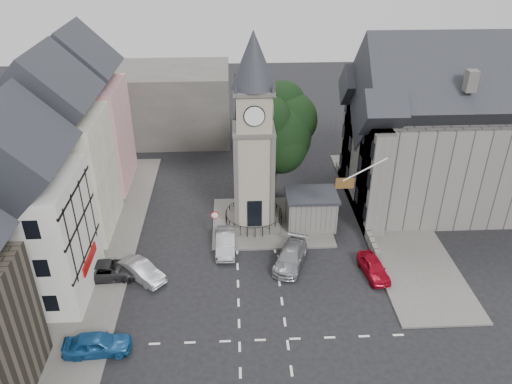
{
  "coord_description": "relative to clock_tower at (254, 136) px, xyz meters",
  "views": [
    {
      "loc": [
        -1.56,
        -28.15,
        23.51
      ],
      "look_at": [
        0.04,
        5.0,
        4.77
      ],
      "focal_mm": 35.0,
      "sensor_mm": 36.0,
      "label": 1
    }
  ],
  "objects": [
    {
      "name": "ground",
      "position": [
        0.0,
        -7.99,
        -8.12
      ],
      "size": [
        120.0,
        120.0,
        0.0
      ],
      "primitive_type": "plane",
      "color": "black",
      "rests_on": "ground"
    },
    {
      "name": "pavement_west",
      "position": [
        -12.5,
        -1.99,
        -8.05
      ],
      "size": [
        6.0,
        30.0,
        0.14
      ],
      "primitive_type": "cube",
      "color": "#595651",
      "rests_on": "ground"
    },
    {
      "name": "pavement_east",
      "position": [
        12.0,
        0.01,
        -8.05
      ],
      "size": [
        6.0,
        26.0,
        0.14
      ],
      "primitive_type": "cube",
      "color": "#595651",
      "rests_on": "ground"
    },
    {
      "name": "central_island",
      "position": [
        1.5,
        0.01,
        -8.04
      ],
      "size": [
        10.0,
        8.0,
        0.16
      ],
      "primitive_type": "cube",
      "color": "#595651",
      "rests_on": "ground"
    },
    {
      "name": "road_markings",
      "position": [
        0.0,
        -13.49,
        -8.12
      ],
      "size": [
        20.0,
        8.0,
        0.01
      ],
      "primitive_type": "cube",
      "color": "silver",
      "rests_on": "ground"
    },
    {
      "name": "clock_tower",
      "position": [
        0.0,
        0.0,
        0.0
      ],
      "size": [
        4.86,
        4.86,
        16.25
      ],
      "color": "#4C4944",
      "rests_on": "ground"
    },
    {
      "name": "stone_shelter",
      "position": [
        4.8,
        -0.49,
        -6.57
      ],
      "size": [
        4.3,
        3.3,
        3.08
      ],
      "color": "slate",
      "rests_on": "ground"
    },
    {
      "name": "town_tree",
      "position": [
        2.0,
        5.01,
        -1.15
      ],
      "size": [
        7.2,
        7.2,
        10.8
      ],
      "color": "black",
      "rests_on": "ground"
    },
    {
      "name": "warning_sign_post",
      "position": [
        -3.2,
        -2.56,
        -6.09
      ],
      "size": [
        0.7,
        0.19,
        2.85
      ],
      "color": "black",
      "rests_on": "ground"
    },
    {
      "name": "terrace_pink",
      "position": [
        -15.5,
        8.01,
        -1.54
      ],
      "size": [
        8.1,
        7.6,
        12.8
      ],
      "color": "pink",
      "rests_on": "ground"
    },
    {
      "name": "terrace_cream",
      "position": [
        -15.5,
        0.01,
        -1.54
      ],
      "size": [
        8.1,
        7.6,
        12.8
      ],
      "color": "beige",
      "rests_on": "ground"
    },
    {
      "name": "terrace_tudor",
      "position": [
        -15.5,
        -7.99,
        -1.93
      ],
      "size": [
        8.1,
        7.6,
        12.0
      ],
      "color": "silver",
      "rests_on": "ground"
    },
    {
      "name": "backdrop_west",
      "position": [
        -12.0,
        20.01,
        -4.12
      ],
      "size": [
        20.0,
        10.0,
        8.0
      ],
      "primitive_type": "cube",
      "color": "#4C4944",
      "rests_on": "ground"
    },
    {
      "name": "east_building",
      "position": [
        15.59,
        3.01,
        -1.86
      ],
      "size": [
        14.4,
        11.4,
        12.6
      ],
      "color": "slate",
      "rests_on": "ground"
    },
    {
      "name": "east_boundary_wall",
      "position": [
        9.2,
        2.01,
        -7.67
      ],
      "size": [
        0.4,
        16.0,
        0.9
      ],
      "primitive_type": "cube",
      "color": "slate",
      "rests_on": "ground"
    },
    {
      "name": "flagpole",
      "position": [
        8.0,
        -3.99,
        -1.12
      ],
      "size": [
        3.68,
        0.1,
        2.74
      ],
      "color": "white",
      "rests_on": "ground"
    },
    {
      "name": "car_west_blue",
      "position": [
        -10.1,
        -13.99,
        -7.43
      ],
      "size": [
        4.16,
        1.89,
        1.38
      ],
      "primitive_type": "imported",
      "rotation": [
        0.0,
        0.0,
        1.63
      ],
      "color": "#194E8A",
      "rests_on": "ground"
    },
    {
      "name": "car_west_silver",
      "position": [
        -8.5,
        -7.0,
        -7.46
      ],
      "size": [
        3.9,
        3.67,
        1.31
      ],
      "primitive_type": "imported",
      "rotation": [
        0.0,
        0.0,
        0.85
      ],
      "color": "#A9ABB1",
      "rests_on": "ground"
    },
    {
      "name": "car_west_grey",
      "position": [
        -10.89,
        -6.73,
        -7.47
      ],
      "size": [
        4.79,
        2.42,
        1.3
      ],
      "primitive_type": "imported",
      "rotation": [
        0.0,
        0.0,
        1.63
      ],
      "color": "#2C2C2E",
      "rests_on": "ground"
    },
    {
      "name": "car_island_silver",
      "position": [
        -2.39,
        -3.74,
        -7.43
      ],
      "size": [
        1.51,
        4.22,
        1.39
      ],
      "primitive_type": "imported",
      "rotation": [
        0.0,
        0.0,
        -0.01
      ],
      "color": "#A0A2A8",
      "rests_on": "ground"
    },
    {
      "name": "car_island_east",
      "position": [
        2.53,
        -5.87,
        -7.44
      ],
      "size": [
        3.42,
        5.05,
        1.36
      ],
      "primitive_type": "imported",
      "rotation": [
        0.0,
        0.0,
        -0.36
      ],
      "color": "gray",
      "rests_on": "ground"
    },
    {
      "name": "car_east_red",
      "position": [
        8.5,
        -7.4,
        -7.48
      ],
      "size": [
        2.05,
        3.92,
        1.28
      ],
      "primitive_type": "imported",
      "rotation": [
        0.0,
        0.0,
        0.15
      ],
      "color": "#9E081A",
      "rests_on": "ground"
    },
    {
      "name": "pedestrian",
      "position": [
        10.23,
        0.96,
        -7.37
      ],
      "size": [
        0.65,
        0.55,
        1.5
      ],
      "primitive_type": "imported",
      "rotation": [
        0.0,
        0.0,
        3.57
      ],
      "color": "beige",
      "rests_on": "ground"
    }
  ]
}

